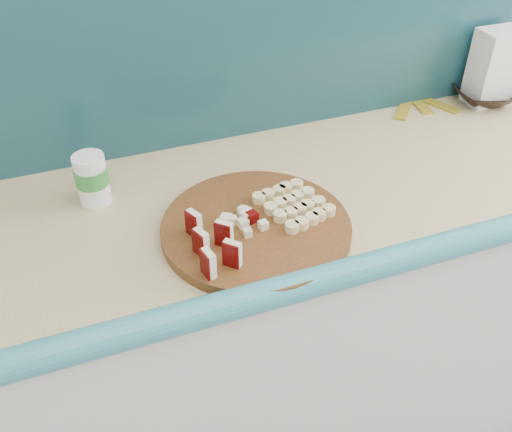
{
  "coord_description": "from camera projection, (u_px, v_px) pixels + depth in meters",
  "views": [
    {
      "loc": [
        -0.65,
        0.51,
        1.68
      ],
      "look_at": [
        -0.32,
        1.38,
        0.95
      ],
      "focal_mm": 40.0,
      "sensor_mm": 36.0,
      "label": 1
    }
  ],
  "objects": [
    {
      "name": "banana_peel",
      "position": [
        419.0,
        105.0,
        1.66
      ],
      "size": [
        0.21,
        0.18,
        0.01
      ],
      "rotation": [
        0.0,
        0.0,
        -0.3
      ],
      "color": "gold",
      "rests_on": "kitchen_counter"
    },
    {
      "name": "brown_bowl",
      "position": [
        485.0,
        94.0,
        1.67
      ],
      "size": [
        0.22,
        0.22,
        0.05
      ],
      "primitive_type": "imported",
      "rotation": [
        0.0,
        0.0,
        -0.24
      ],
      "color": "black",
      "rests_on": "kitchen_counter"
    },
    {
      "name": "backsplash",
      "position": [
        352.0,
        27.0,
        1.47
      ],
      "size": [
        2.2,
        0.02,
        0.5
      ],
      "primitive_type": "cube",
      "color": "teal",
      "rests_on": "kitchen_counter"
    },
    {
      "name": "flour_bag",
      "position": [
        495.0,
        67.0,
        1.62
      ],
      "size": [
        0.13,
        0.09,
        0.21
      ],
      "primitive_type": "cube",
      "rotation": [
        0.0,
        0.0,
        -0.01
      ],
      "color": "silver",
      "rests_on": "kitchen_counter"
    },
    {
      "name": "apple_chunks",
      "position": [
        246.0,
        224.0,
        1.17
      ],
      "size": [
        0.07,
        0.06,
        0.02
      ],
      "color": "beige",
      "rests_on": "cutting_board"
    },
    {
      "name": "cutting_board",
      "position": [
        256.0,
        228.0,
        1.2
      ],
      "size": [
        0.48,
        0.48,
        0.02
      ],
      "primitive_type": "cylinder",
      "rotation": [
        0.0,
        0.0,
        0.22
      ],
      "color": "#45270E",
      "rests_on": "kitchen_counter"
    },
    {
      "name": "kitchen_counter",
      "position": [
        374.0,
        294.0,
        1.69
      ],
      "size": [
        2.2,
        0.63,
        0.91
      ],
      "color": "silver",
      "rests_on": "ground"
    },
    {
      "name": "banana_slices",
      "position": [
        294.0,
        205.0,
        1.22
      ],
      "size": [
        0.15,
        0.17,
        0.02
      ],
      "color": "beige",
      "rests_on": "cutting_board"
    },
    {
      "name": "apple_wedges",
      "position": [
        211.0,
        243.0,
        1.1
      ],
      "size": [
        0.08,
        0.16,
        0.05
      ],
      "color": "beige",
      "rests_on": "cutting_board"
    },
    {
      "name": "canister",
      "position": [
        92.0,
        178.0,
        1.25
      ],
      "size": [
        0.07,
        0.07,
        0.12
      ],
      "rotation": [
        0.0,
        0.0,
        0.28
      ],
      "color": "white",
      "rests_on": "kitchen_counter"
    }
  ]
}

